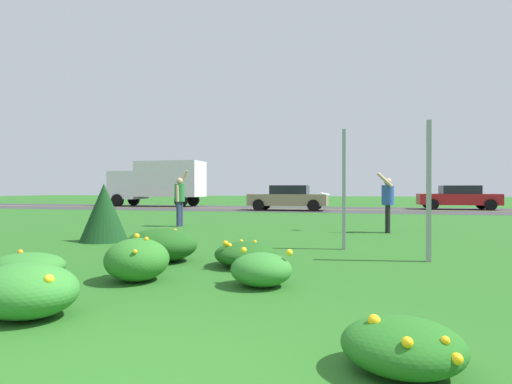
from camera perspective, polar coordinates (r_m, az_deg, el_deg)
ground_plane at (r=13.77m, az=8.08°, el=-4.74°), size 120.00×120.00×0.00m
highway_strip at (r=25.52m, az=10.72°, el=-2.37°), size 120.00×7.70×0.01m
highway_center_stripe at (r=25.52m, az=10.72°, el=-2.36°), size 120.00×0.16×0.00m
daylily_clump_front_right at (r=4.63m, az=-29.12°, el=-11.75°), size 1.04×0.83×0.52m
daylily_clump_mid_center at (r=5.34m, az=0.73°, el=-10.61°), size 0.80×0.73×0.48m
daylily_clump_front_left at (r=6.70m, az=-1.51°, el=-8.52°), size 0.97×1.05×0.45m
daylily_clump_near_camera at (r=5.85m, az=-16.04°, el=-8.92°), size 0.85×0.87×0.61m
daylily_clump_mid_right at (r=6.55m, az=-28.90°, el=-8.90°), size 1.03×0.87×0.40m
daylily_clump_mid_left at (r=7.33m, az=-12.94°, el=-7.11°), size 1.26×1.04×0.55m
daylily_clump_front_center at (r=3.13m, az=19.52°, el=-19.29°), size 0.82×0.73×0.39m
sign_post_near_path at (r=8.66m, az=12.00°, el=0.36°), size 0.07×0.10×2.46m
sign_post_by_roadside at (r=7.62m, az=22.67°, el=0.14°), size 0.07×0.10×2.41m
evergreen_shrub_side at (r=10.44m, az=-20.18°, el=-2.64°), size 1.11×1.11×1.37m
person_thrower_green_shirt at (r=13.96m, az=-10.44°, el=-0.69°), size 0.41×0.50×1.87m
person_catcher_blue_shirt at (r=12.28m, az=17.66°, el=-1.04°), size 0.48×0.50×1.70m
frisbee_white at (r=12.52m, az=9.49°, el=-0.28°), size 0.28×0.28×0.10m
car_red_center_left at (r=27.82m, az=26.04°, el=-0.66°), size 4.50×2.00×1.45m
car_tan_center_right at (r=24.04m, az=4.49°, el=-0.78°), size 4.50×2.00×1.45m
box_truck_white at (r=30.52m, az=-13.22°, el=1.46°), size 6.70×2.46×3.20m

